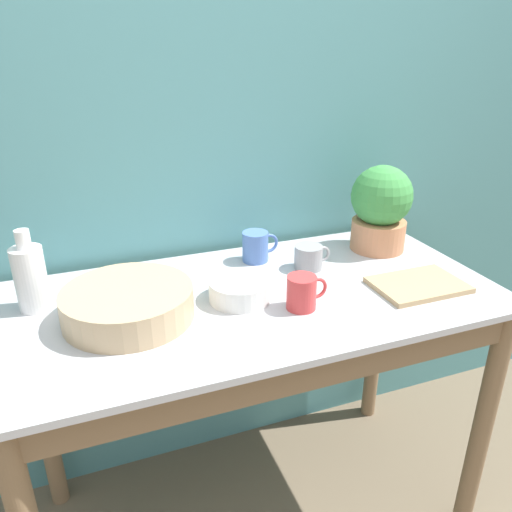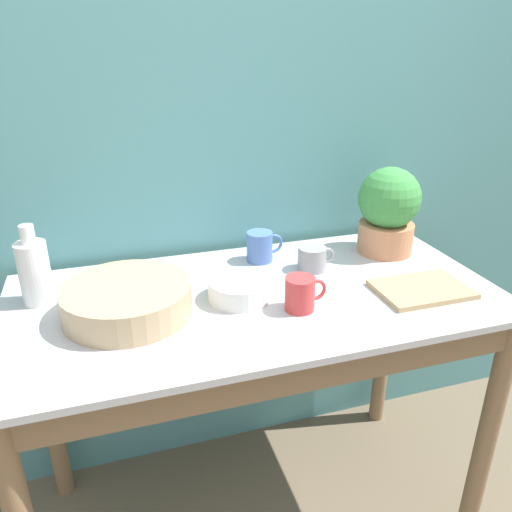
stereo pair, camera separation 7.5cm
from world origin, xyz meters
The scene contains 10 objects.
wall_back centered at (0.00, 0.75, 1.20)m, with size 6.00×0.05×2.40m.
counter_table centered at (0.00, 0.32, 0.70)m, with size 1.40×0.69×0.87m.
potted_plant centered at (0.52, 0.52, 1.02)m, with size 0.21×0.21×0.29m.
bowl_wash_large centered at (-0.36, 0.34, 0.91)m, with size 0.34×0.34×0.08m.
bottle_tall centered at (-0.59, 0.48, 0.96)m, with size 0.08×0.08×0.23m.
mug_red centered at (0.09, 0.23, 0.92)m, with size 0.12×0.08×0.09m.
mug_blue centered at (0.08, 0.57, 0.92)m, with size 0.12×0.08×0.10m.
mug_grey centered at (0.22, 0.45, 0.91)m, with size 0.12×0.09×0.08m.
bowl_small_enamel_white centered at (-0.05, 0.34, 0.90)m, with size 0.18×0.18×0.06m.
tray_board centered at (0.46, 0.22, 0.88)m, with size 0.26×0.18×0.02m.
Camera 1 is at (-0.45, -0.84, 1.54)m, focal length 35.00 mm.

